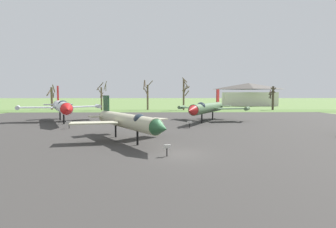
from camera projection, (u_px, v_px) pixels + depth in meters
name	position (u px, v px, depth m)	size (l,w,h in m)	color
ground_plane	(175.00, 155.00, 20.03)	(600.00, 600.00, 0.00)	#607F42
asphalt_apron	(169.00, 126.00, 37.45)	(74.52, 58.23, 0.05)	#383533
grass_verge_strip	(165.00, 111.00, 72.46)	(134.52, 12.00, 0.06)	#527336
jet_fighter_front_right	(62.00, 107.00, 42.79)	(12.91, 16.66, 5.89)	silver
info_placard_front_right	(69.00, 124.00, 34.87)	(0.66, 0.40, 1.02)	black
jet_fighter_rear_center	(127.00, 121.00, 25.26)	(9.17, 12.66, 4.28)	#B7B293
info_placard_rear_center	(167.00, 149.00, 19.24)	(0.51, 0.27, 0.90)	black
jet_fighter_rear_left	(207.00, 108.00, 43.38)	(11.72, 15.09, 5.28)	#4C6B47
info_placard_rear_left	(190.00, 124.00, 35.16)	(0.58, 0.26, 1.00)	black
bare_tree_far_left	(52.00, 97.00, 79.66)	(2.12, 2.08, 7.22)	brown
bare_tree_left_of_center	(102.00, 96.00, 75.73)	(3.08, 2.70, 8.08)	brown
bare_tree_center	(147.00, 95.00, 76.72)	(2.69, 2.60, 8.44)	brown
bare_tree_right_of_center	(184.00, 93.00, 75.47)	(2.30, 3.21, 8.99)	brown
bare_tree_far_right	(273.00, 97.00, 76.58)	(2.39, 2.18, 6.62)	#42382D
visitor_building	(248.00, 95.00, 108.19)	(21.53, 14.90, 8.83)	beige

